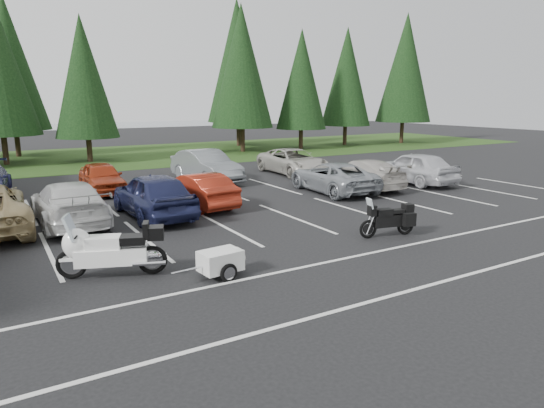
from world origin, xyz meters
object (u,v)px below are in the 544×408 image
(car_far_4, at_px, (293,161))
(car_far_3, at_px, (206,166))
(car_near_8, at_px, (414,168))
(adventure_motorcycle, at_px, (388,216))
(car_near_7, at_px, (362,174))
(car_far_2, at_px, (102,178))
(cargo_trailer, at_px, (220,263))
(car_near_6, at_px, (333,177))
(touring_motorcycle, at_px, (111,245))
(car_near_3, at_px, (69,203))
(car_near_5, at_px, (198,190))
(car_near_4, at_px, (153,194))

(car_far_4, bearing_deg, car_far_3, -178.46)
(car_near_8, relative_size, adventure_motorcycle, 2.24)
(car_near_7, bearing_deg, car_far_2, -24.11)
(cargo_trailer, bearing_deg, car_far_4, 44.40)
(car_near_6, xyz_separation_m, touring_motorcycle, (-11.28, -6.03, 0.11))
(car_near_8, relative_size, car_far_3, 0.95)
(car_far_2, relative_size, touring_motorcycle, 1.41)
(adventure_motorcycle, bearing_deg, car_near_3, 153.09)
(cargo_trailer, bearing_deg, car_far_3, 61.82)
(car_far_4, height_order, touring_motorcycle, touring_motorcycle)
(car_near_6, height_order, car_far_2, car_far_2)
(car_near_8, distance_m, car_far_4, 6.78)
(car_near_6, distance_m, touring_motorcycle, 12.79)
(car_near_5, relative_size, touring_motorcycle, 1.45)
(car_near_3, bearing_deg, cargo_trailer, 107.00)
(car_near_3, bearing_deg, car_far_3, -143.51)
(car_near_5, distance_m, car_far_2, 5.76)
(car_near_8, bearing_deg, car_far_2, -20.96)
(car_far_4, bearing_deg, adventure_motorcycle, -109.07)
(car_far_4, bearing_deg, car_near_3, -154.70)
(car_near_8, xyz_separation_m, car_far_2, (-14.14, 5.53, -0.12))
(touring_motorcycle, bearing_deg, car_near_6, 48.79)
(car_near_7, bearing_deg, car_near_8, 176.07)
(touring_motorcycle, relative_size, adventure_motorcycle, 1.36)
(car_far_2, xyz_separation_m, car_far_3, (5.25, 0.24, 0.13))
(car_near_8, xyz_separation_m, car_far_4, (-3.51, 5.80, -0.09))
(car_near_5, xyz_separation_m, touring_motorcycle, (-4.75, -6.18, 0.11))
(car_near_7, height_order, car_far_3, car_far_3)
(car_far_4, relative_size, cargo_trailer, 3.61)
(car_near_5, relative_size, car_far_4, 0.81)
(touring_motorcycle, bearing_deg, car_near_7, 45.53)
(car_near_6, height_order, cargo_trailer, car_near_6)
(cargo_trailer, bearing_deg, touring_motorcycle, 142.94)
(car_near_7, bearing_deg, car_near_5, 0.60)
(car_near_5, distance_m, car_far_3, 5.98)
(touring_motorcycle, relative_size, cargo_trailer, 2.01)
(car_far_2, distance_m, touring_motorcycle, 11.50)
(touring_motorcycle, distance_m, cargo_trailer, 2.64)
(cargo_trailer, bearing_deg, car_near_6, 32.64)
(car_near_3, bearing_deg, car_near_8, 178.82)
(car_near_7, xyz_separation_m, car_far_3, (-5.75, 5.48, 0.13))
(car_far_4, relative_size, touring_motorcycle, 1.79)
(car_near_8, height_order, car_far_4, car_near_8)
(car_far_4, distance_m, adventure_motorcycle, 13.19)
(car_near_3, height_order, car_near_4, car_near_4)
(cargo_trailer, distance_m, adventure_motorcycle, 5.96)
(car_near_4, xyz_separation_m, adventure_motorcycle, (5.44, -6.27, -0.18))
(car_near_4, bearing_deg, car_near_7, -178.65)
(touring_motorcycle, bearing_deg, car_near_8, 40.26)
(car_near_6, distance_m, cargo_trailer, 11.66)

